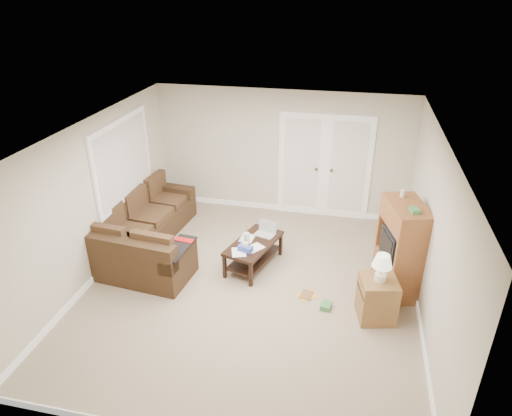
% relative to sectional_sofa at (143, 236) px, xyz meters
% --- Properties ---
extents(floor, '(5.50, 5.50, 0.00)m').
position_rel_sectional_sofa_xyz_m(floor, '(2.06, -0.61, -0.32)').
color(floor, tan).
rests_on(floor, ground).
extents(ceiling, '(5.00, 5.50, 0.02)m').
position_rel_sectional_sofa_xyz_m(ceiling, '(2.06, -0.61, 2.18)').
color(ceiling, silver).
rests_on(ceiling, wall_back).
extents(wall_left, '(0.02, 5.50, 2.50)m').
position_rel_sectional_sofa_xyz_m(wall_left, '(-0.44, -0.61, 0.93)').
color(wall_left, beige).
rests_on(wall_left, floor).
extents(wall_right, '(0.02, 5.50, 2.50)m').
position_rel_sectional_sofa_xyz_m(wall_right, '(4.56, -0.61, 0.93)').
color(wall_right, beige).
rests_on(wall_right, floor).
extents(wall_back, '(5.00, 0.02, 2.50)m').
position_rel_sectional_sofa_xyz_m(wall_back, '(2.06, 2.14, 0.93)').
color(wall_back, beige).
rests_on(wall_back, floor).
extents(wall_front, '(5.00, 0.02, 2.50)m').
position_rel_sectional_sofa_xyz_m(wall_front, '(2.06, -3.36, 0.93)').
color(wall_front, beige).
rests_on(wall_front, floor).
extents(baseboards, '(5.00, 5.50, 0.10)m').
position_rel_sectional_sofa_xyz_m(baseboards, '(2.06, -0.61, -0.27)').
color(baseboards, white).
rests_on(baseboards, floor).
extents(french_doors, '(1.80, 0.05, 2.13)m').
position_rel_sectional_sofa_xyz_m(french_doors, '(2.91, 2.10, 0.71)').
color(french_doors, white).
rests_on(french_doors, floor).
extents(window_left, '(0.05, 1.92, 1.42)m').
position_rel_sectional_sofa_xyz_m(window_left, '(-0.40, 0.39, 1.23)').
color(window_left, white).
rests_on(window_left, wall_left).
extents(sectional_sofa, '(1.86, 2.84, 0.83)m').
position_rel_sectional_sofa_xyz_m(sectional_sofa, '(0.00, 0.00, 0.00)').
color(sectional_sofa, '#3D2917').
rests_on(sectional_sofa, floor).
extents(coffee_table, '(0.87, 1.24, 0.77)m').
position_rel_sectional_sofa_xyz_m(coffee_table, '(1.98, 0.00, -0.07)').
color(coffee_table, black).
rests_on(coffee_table, floor).
extents(tv_armoire, '(0.72, 1.01, 1.56)m').
position_rel_sectional_sofa_xyz_m(tv_armoire, '(4.26, -0.16, 0.41)').
color(tv_armoire, brown).
rests_on(tv_armoire, floor).
extents(side_cabinet, '(0.58, 0.58, 1.04)m').
position_rel_sectional_sofa_xyz_m(side_cabinet, '(3.95, -0.92, 0.05)').
color(side_cabinet, olive).
rests_on(side_cabinet, floor).
extents(space_heater, '(0.15, 0.13, 0.33)m').
position_rel_sectional_sofa_xyz_m(space_heater, '(4.22, 1.84, -0.16)').
color(space_heater, silver).
rests_on(space_heater, floor).
extents(floor_magazine, '(0.37, 0.35, 0.01)m').
position_rel_sectional_sofa_xyz_m(floor_magazine, '(2.95, -0.64, -0.32)').
color(floor_magazine, gold).
rests_on(floor_magazine, floor).
extents(floor_greenbox, '(0.17, 0.21, 0.08)m').
position_rel_sectional_sofa_xyz_m(floor_greenbox, '(3.25, -0.87, -0.28)').
color(floor_greenbox, '#3C8540').
rests_on(floor_greenbox, floor).
extents(floor_book, '(0.21, 0.26, 0.02)m').
position_rel_sectional_sofa_xyz_m(floor_book, '(2.85, -0.62, -0.31)').
color(floor_book, brown).
rests_on(floor_book, floor).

